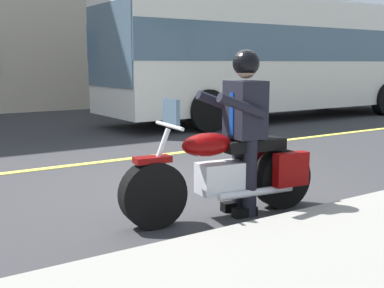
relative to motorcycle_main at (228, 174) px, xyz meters
The scene contains 5 objects.
ground_plane 1.48m from the motorcycle_main, 102.91° to the right, with size 80.00×80.00×0.00m, color #333335.
lane_center_stripe 3.42m from the motorcycle_main, 95.34° to the right, with size 60.00×0.16×0.01m, color #E5DB4C.
motorcycle_main is the anchor object (origin of this frame).
rider_main 0.61m from the motorcycle_main, behind, with size 0.67×0.60×1.74m.
bus_near 9.80m from the motorcycle_main, 137.34° to the right, with size 11.05×2.70×3.30m.
Camera 1 is at (3.41, 5.35, 1.60)m, focal length 45.90 mm.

